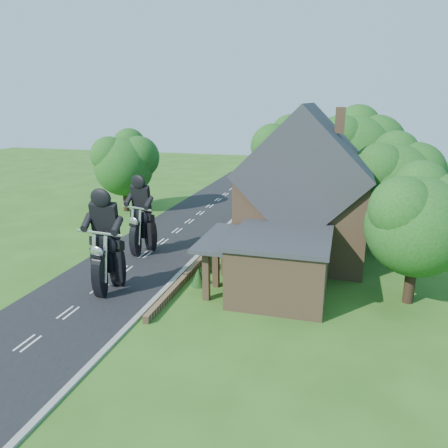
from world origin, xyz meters
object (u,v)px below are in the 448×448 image
(garden_wall, at_px, (212,248))
(motorcycle_follow, at_px, (143,242))
(annex, at_px, (278,264))
(motorcycle_lead, at_px, (109,277))
(house, at_px, (304,194))

(garden_wall, relative_size, motorcycle_follow, 12.19)
(motorcycle_follow, bearing_deg, annex, 174.98)
(garden_wall, xyz_separation_m, motorcycle_lead, (-3.53, -8.14, 0.69))
(annex, relative_size, motorcycle_follow, 3.91)
(garden_wall, height_order, annex, annex)
(garden_wall, relative_size, house, 2.15)
(annex, bearing_deg, motorcycle_follow, 158.21)
(motorcycle_follow, bearing_deg, house, -148.74)
(garden_wall, bearing_deg, motorcycle_follow, -158.65)
(house, bearing_deg, garden_wall, -170.83)
(house, distance_m, motorcycle_lead, 13.78)
(motorcycle_lead, bearing_deg, motorcycle_follow, -75.51)
(house, relative_size, motorcycle_lead, 5.33)
(garden_wall, height_order, house, house)
(motorcycle_lead, height_order, motorcycle_follow, motorcycle_lead)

